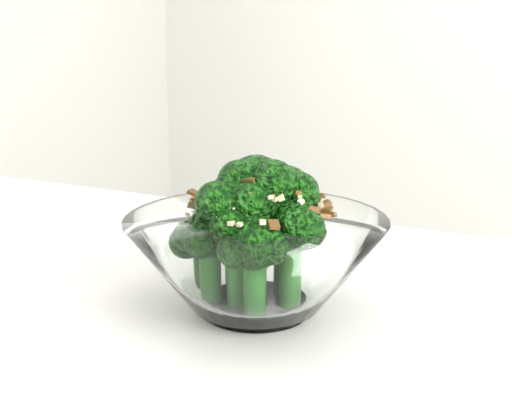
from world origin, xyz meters
The scene contains 1 object.
broccoli_dish centered at (-0.05, 0.07, 0.80)m, with size 0.19×0.19×0.12m.
Camera 1 is at (0.25, -0.33, 0.96)m, focal length 50.00 mm.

